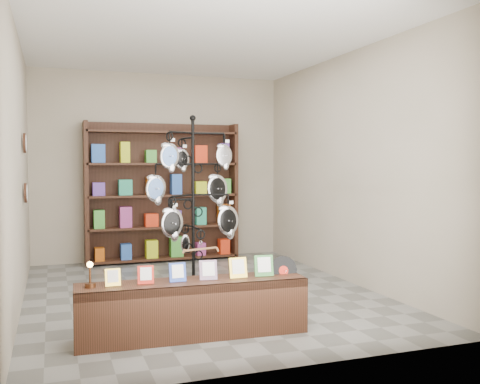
# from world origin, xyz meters

# --- Properties ---
(ground) EXTENTS (5.00, 5.00, 0.00)m
(ground) POSITION_xyz_m (0.00, 0.00, 0.00)
(ground) COLOR slate
(ground) RESTS_ON ground
(room_envelope) EXTENTS (5.00, 5.00, 5.00)m
(room_envelope) POSITION_xyz_m (0.00, 0.00, 1.85)
(room_envelope) COLOR #B0A18D
(room_envelope) RESTS_ON ground
(display_tree) EXTENTS (1.07, 1.02, 2.09)m
(display_tree) POSITION_xyz_m (-0.20, -0.40, 1.21)
(display_tree) COLOR black
(display_tree) RESTS_ON ground
(front_shelf) EXTENTS (2.07, 0.50, 0.73)m
(front_shelf) POSITION_xyz_m (-0.49, -1.53, 0.26)
(front_shelf) COLOR black
(front_shelf) RESTS_ON ground
(back_shelving) EXTENTS (2.42, 0.36, 2.20)m
(back_shelving) POSITION_xyz_m (0.00, 2.30, 1.03)
(back_shelving) COLOR black
(back_shelving) RESTS_ON ground
(wall_clocks) EXTENTS (0.03, 0.24, 0.84)m
(wall_clocks) POSITION_xyz_m (-1.97, 0.80, 1.50)
(wall_clocks) COLOR black
(wall_clocks) RESTS_ON ground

